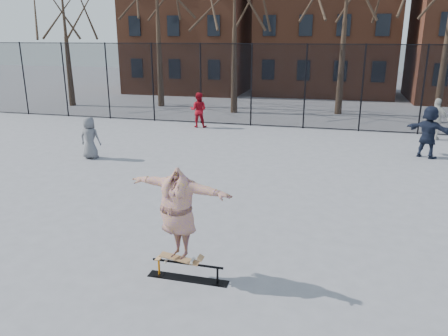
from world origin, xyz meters
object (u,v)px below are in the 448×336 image
(skateboard, at_px, (180,259))
(skater, at_px, (178,214))
(skate_rail, at_px, (188,273))
(bystander_grey, at_px, (90,138))
(bystander_red, at_px, (199,110))
(bystander_white, at_px, (436,119))
(bystander_navy, at_px, (429,132))

(skateboard, relative_size, skater, 0.39)
(skate_rail, bearing_deg, skater, 180.00)
(bystander_grey, height_order, bystander_red, bystander_red)
(skater, xyz_separation_m, bystander_white, (6.73, 13.47, -0.38))
(skater, bearing_deg, bystander_navy, 73.24)
(bystander_grey, bearing_deg, skateboard, 127.95)
(skater, distance_m, bystander_red, 14.05)
(bystander_red, bearing_deg, skateboard, 101.33)
(bystander_grey, bearing_deg, skate_rail, 128.66)
(bystander_white, bearing_deg, skateboard, 95.80)
(bystander_red, distance_m, bystander_navy, 10.38)
(skater, distance_m, bystander_grey, 9.27)
(bystander_white, bearing_deg, bystander_grey, 59.19)
(skater, bearing_deg, bystander_red, 119.55)
(skateboard, bearing_deg, bystander_navy, 60.13)
(skate_rail, xyz_separation_m, skateboard, (-0.15, 0.00, 0.25))
(bystander_white, distance_m, bystander_navy, 3.31)
(bystander_grey, height_order, bystander_white, bystander_white)
(skate_rail, height_order, bystander_red, bystander_red)
(bystander_red, distance_m, bystander_white, 10.71)
(skateboard, height_order, bystander_navy, bystander_navy)
(skate_rail, bearing_deg, bystander_navy, 60.77)
(skater, xyz_separation_m, bystander_grey, (-6.04, 7.01, -0.51))
(skate_rail, relative_size, bystander_red, 0.91)
(skateboard, bearing_deg, bystander_white, 63.45)
(skate_rail, height_order, bystander_navy, bystander_navy)
(skate_rail, distance_m, bystander_grey, 9.37)
(skateboard, distance_m, bystander_grey, 9.26)
(skateboard, distance_m, bystander_navy, 11.86)
(bystander_navy, bearing_deg, skate_rail, 93.23)
(skateboard, xyz_separation_m, bystander_grey, (-6.04, 7.01, 0.38))
(bystander_red, bearing_deg, bystander_grey, 67.17)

